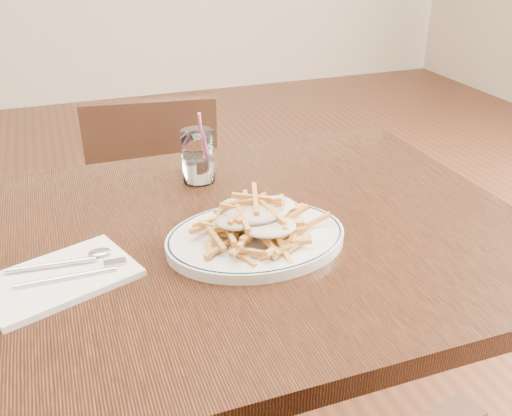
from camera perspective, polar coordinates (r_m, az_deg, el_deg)
name	(u,v)px	position (r m, az deg, el deg)	size (l,w,h in m)	color
table	(205,272)	(1.06, -5.14, -6.39)	(1.20, 0.80, 0.75)	black
chair_far	(156,200)	(1.82, -9.97, 0.78)	(0.42, 0.42, 0.80)	black
fries_plate	(256,238)	(0.99, 0.00, -3.04)	(0.38, 0.35, 0.02)	white
loaded_fries	(256,216)	(0.97, 0.00, -0.82)	(0.24, 0.21, 0.06)	#C1843B
napkin	(60,278)	(0.94, -19.02, -6.67)	(0.22, 0.14, 0.01)	white
cutlery	(59,272)	(0.94, -19.14, -6.05)	(0.19, 0.06, 0.01)	silver
water_glass	(198,159)	(1.21, -5.80, 4.85)	(0.07, 0.07, 0.15)	white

